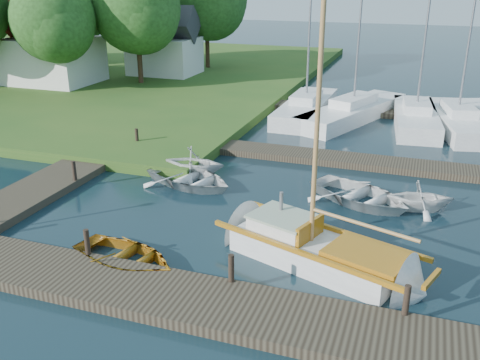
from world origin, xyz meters
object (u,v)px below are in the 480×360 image
(tender_c, at_px, (360,192))
(marina_boat_1, at_px, (353,110))
(mooring_post_1, at_px, (87,242))
(dinghy, at_px, (124,253))
(tender_b, at_px, (194,160))
(house_c, at_px, (164,47))
(tender_d, at_px, (421,194))
(marina_boat_2, at_px, (416,116))
(tree_2, at_px, (54,18))
(mooring_post_3, at_px, (407,300))
(mooring_post_4, at_px, (74,171))
(tender_a, at_px, (190,176))
(marina_boat_0, at_px, (306,107))
(mooring_post_5, at_px, (137,137))
(marina_boat_3, at_px, (457,119))
(house_a, at_px, (52,48))
(tree_3, at_px, (137,7))
(mooring_post_2, at_px, (231,268))
(sailboat, at_px, (321,254))

(tender_c, distance_m, marina_boat_1, 12.32)
(mooring_post_1, bearing_deg, dinghy, 16.09)
(tender_b, height_order, house_c, house_c)
(mooring_post_1, xyz_separation_m, tender_d, (9.12, 7.21, -0.09))
(marina_boat_2, xyz_separation_m, tree_2, (-23.50, -0.08, 4.67))
(house_c, bearing_deg, mooring_post_3, -53.47)
(mooring_post_4, xyz_separation_m, tender_a, (4.27, 1.69, -0.30))
(tender_a, xyz_separation_m, marina_boat_0, (1.93, 12.65, 0.16))
(mooring_post_4, bearing_deg, mooring_post_5, 90.00)
(mooring_post_4, bearing_deg, tree_2, 128.05)
(marina_boat_2, bearing_deg, tender_d, 177.35)
(mooring_post_5, height_order, tender_d, tender_d)
(tree_2, bearing_deg, tender_b, -36.92)
(mooring_post_1, bearing_deg, mooring_post_3, 0.00)
(marina_boat_3, bearing_deg, house_c, 57.33)
(tree_2, bearing_deg, house_a, 135.75)
(tree_3, bearing_deg, mooring_post_3, -49.05)
(tree_2, bearing_deg, tree_3, 45.00)
(mooring_post_2, distance_m, mooring_post_4, 9.86)
(tender_d, relative_size, marina_boat_3, 0.20)
(tender_a, height_order, tree_3, tree_3)
(mooring_post_2, height_order, tender_b, tender_b)
(tender_b, height_order, tree_2, tree_2)
(mooring_post_4, xyz_separation_m, dinghy, (5.04, -4.70, -0.35))
(mooring_post_5, relative_size, tender_d, 0.34)
(dinghy, relative_size, tender_b, 1.32)
(tender_c, height_order, marina_boat_0, marina_boat_0)
(mooring_post_4, distance_m, marina_boat_1, 16.92)
(tender_b, height_order, house_a, house_a)
(marina_boat_1, bearing_deg, marina_boat_3, -70.93)
(tender_a, distance_m, marina_boat_1, 13.50)
(marina_boat_2, bearing_deg, marina_boat_3, -95.60)
(dinghy, bearing_deg, sailboat, -58.28)
(marina_boat_3, distance_m, tree_3, 22.64)
(tender_a, relative_size, house_a, 0.62)
(mooring_post_4, xyz_separation_m, mooring_post_5, (0.00, 5.00, 0.00))
(mooring_post_1, height_order, mooring_post_5, same)
(tender_d, distance_m, house_c, 28.29)
(dinghy, height_order, house_c, house_c)
(mooring_post_2, height_order, marina_boat_1, marina_boat_1)
(mooring_post_4, distance_m, tender_c, 11.21)
(mooring_post_4, xyz_separation_m, marina_boat_2, (12.50, 14.13, -0.12))
(mooring_post_1, xyz_separation_m, marina_boat_2, (8.50, 19.13, -0.12))
(mooring_post_3, relative_size, mooring_post_5, 1.00)
(marina_boat_1, xyz_separation_m, house_c, (-15.99, 7.67, 2.02))
(sailboat, height_order, tender_b, sailboat)
(mooring_post_1, height_order, dinghy, mooring_post_1)
(mooring_post_4, relative_size, house_a, 0.13)
(tree_3, bearing_deg, tender_d, -38.21)
(sailboat, bearing_deg, mooring_post_4, -175.38)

